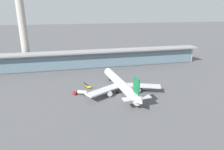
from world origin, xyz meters
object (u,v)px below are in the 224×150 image
at_px(airliner_on_stand, 121,84).
at_px(control_tower, 22,20).
at_px(service_truck_near_nose_yellow, 88,87).
at_px(safety_cone_alpha, 160,107).
at_px(service_truck_under_wing_blue, 143,86).
at_px(safety_cone_delta, 141,105).
at_px(safety_cone_bravo, 123,105).
at_px(safety_cone_charlie, 147,103).
at_px(service_truck_mid_apron_red, 81,92).

relative_size(airliner_on_stand, control_tower, 0.84).
xyz_separation_m(service_truck_near_nose_yellow, safety_cone_alpha, (33.13, -36.48, -0.49)).
relative_size(service_truck_under_wing_blue, control_tower, 0.10).
height_order(airliner_on_stand, service_truck_near_nose_yellow, airliner_on_stand).
xyz_separation_m(airliner_on_stand, safety_cone_delta, (5.73, -20.15, -4.89)).
height_order(service_truck_near_nose_yellow, safety_cone_alpha, service_truck_near_nose_yellow).
distance_m(service_truck_near_nose_yellow, safety_cone_bravo, 33.83).
distance_m(safety_cone_charlie, safety_cone_delta, 4.15).
bearing_deg(safety_cone_charlie, safety_cone_bravo, 177.43).
xyz_separation_m(service_truck_near_nose_yellow, service_truck_mid_apron_red, (-5.80, -10.59, 0.90)).
xyz_separation_m(safety_cone_charlie, safety_cone_delta, (-3.97, -1.21, 0.00)).
height_order(control_tower, safety_cone_bravo, control_tower).
bearing_deg(service_truck_under_wing_blue, service_truck_mid_apron_red, -179.27).
relative_size(service_truck_under_wing_blue, service_truck_mid_apron_red, 0.85).
height_order(service_truck_mid_apron_red, safety_cone_delta, service_truck_mid_apron_red).
distance_m(control_tower, safety_cone_bravo, 115.68).
bearing_deg(safety_cone_alpha, airliner_on_stand, 120.19).
relative_size(service_truck_mid_apron_red, safety_cone_bravo, 12.55).
relative_size(airliner_on_stand, safety_cone_alpha, 88.79).
relative_size(service_truck_near_nose_yellow, service_truck_under_wing_blue, 0.86).
xyz_separation_m(service_truck_under_wing_blue, safety_cone_delta, (-9.69, -22.08, -1.37)).
xyz_separation_m(control_tower, safety_cone_bravo, (60.58, -90.09, -39.94)).
height_order(airliner_on_stand, safety_cone_charlie, airliner_on_stand).
distance_m(airliner_on_stand, safety_cone_bravo, 19.38).
bearing_deg(safety_cone_charlie, safety_cone_alpha, -50.63).
relative_size(service_truck_mid_apron_red, control_tower, 0.12).
bearing_deg(safety_cone_bravo, service_truck_under_wing_blue, 46.30).
distance_m(service_truck_mid_apron_red, safety_cone_delta, 37.32).
bearing_deg(service_truck_mid_apron_red, safety_cone_delta, -35.33).
relative_size(airliner_on_stand, service_truck_under_wing_blue, 8.27).
bearing_deg(safety_cone_bravo, service_truck_mid_apron_red, 136.42).
relative_size(service_truck_mid_apron_red, safety_cone_delta, 12.55).
distance_m(airliner_on_stand, service_truck_mid_apron_red, 24.98).
relative_size(safety_cone_alpha, safety_cone_bravo, 1.00).
distance_m(service_truck_under_wing_blue, safety_cone_delta, 24.15).
height_order(safety_cone_bravo, safety_cone_charlie, same).
bearing_deg(safety_cone_delta, service_truck_near_nose_yellow, 127.44).
relative_size(safety_cone_bravo, safety_cone_delta, 1.00).
height_order(service_truck_near_nose_yellow, service_truck_mid_apron_red, service_truck_mid_apron_red).
distance_m(safety_cone_alpha, safety_cone_charlie, 7.15).
height_order(airliner_on_stand, safety_cone_delta, airliner_on_stand).
distance_m(service_truck_near_nose_yellow, service_truck_under_wing_blue, 35.77).
height_order(service_truck_near_nose_yellow, safety_cone_delta, service_truck_near_nose_yellow).
xyz_separation_m(service_truck_mid_apron_red, safety_cone_bravo, (20.75, -19.75, -1.39)).
distance_m(service_truck_mid_apron_red, safety_cone_bravo, 28.68).
bearing_deg(service_truck_mid_apron_red, safety_cone_alpha, -33.63).
bearing_deg(safety_cone_delta, service_truck_mid_apron_red, 144.67).
xyz_separation_m(service_truck_mid_apron_red, control_tower, (-39.83, 70.34, 38.55)).
relative_size(safety_cone_alpha, safety_cone_delta, 1.00).
height_order(airliner_on_stand, control_tower, control_tower).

